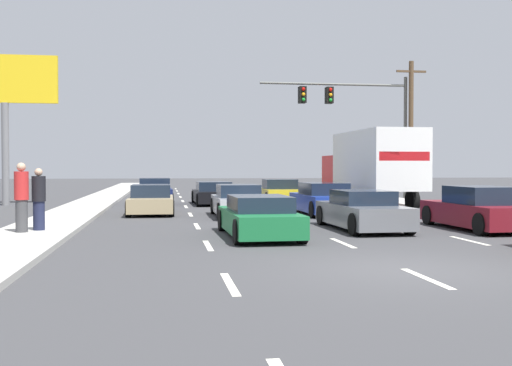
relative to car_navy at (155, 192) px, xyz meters
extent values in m
plane|color=#3D3D3F|center=(4.92, 3.76, -0.62)|extent=(140.00, 140.00, 0.00)
cube|color=#B2AFA8|center=(12.98, -1.24, -0.55)|extent=(2.22, 80.00, 0.14)
cube|color=#B2AFA8|center=(-3.14, -1.24, -0.55)|extent=(2.22, 80.00, 0.14)
cube|color=silver|center=(1.52, -22.24, -0.61)|extent=(0.14, 2.00, 0.01)
cube|color=silver|center=(1.52, -17.24, -0.61)|extent=(0.14, 2.00, 0.01)
cube|color=silver|center=(1.52, -12.24, -0.61)|extent=(0.14, 2.00, 0.01)
cube|color=silver|center=(1.52, -7.24, -0.61)|extent=(0.14, 2.00, 0.01)
cube|color=silver|center=(1.52, -2.24, -0.61)|extent=(0.14, 2.00, 0.01)
cube|color=silver|center=(1.52, 2.76, -0.61)|extent=(0.14, 2.00, 0.01)
cube|color=silver|center=(1.52, 7.76, -0.61)|extent=(0.14, 2.00, 0.01)
cube|color=silver|center=(1.52, 12.76, -0.61)|extent=(0.14, 2.00, 0.01)
cube|color=silver|center=(1.52, 17.76, -0.61)|extent=(0.14, 2.00, 0.01)
cube|color=silver|center=(1.52, 22.76, -0.61)|extent=(0.14, 2.00, 0.01)
cube|color=silver|center=(4.92, -22.24, -0.61)|extent=(0.14, 2.00, 0.01)
cube|color=silver|center=(4.92, -17.24, -0.61)|extent=(0.14, 2.00, 0.01)
cube|color=silver|center=(4.92, -12.24, -0.61)|extent=(0.14, 2.00, 0.01)
cube|color=silver|center=(4.92, -7.24, -0.61)|extent=(0.14, 2.00, 0.01)
cube|color=silver|center=(4.92, -2.24, -0.61)|extent=(0.14, 2.00, 0.01)
cube|color=silver|center=(4.92, 2.76, -0.61)|extent=(0.14, 2.00, 0.01)
cube|color=silver|center=(4.92, 7.76, -0.61)|extent=(0.14, 2.00, 0.01)
cube|color=silver|center=(4.92, 12.76, -0.61)|extent=(0.14, 2.00, 0.01)
cube|color=silver|center=(4.92, 17.76, -0.61)|extent=(0.14, 2.00, 0.01)
cube|color=silver|center=(4.92, 22.76, -0.61)|extent=(0.14, 2.00, 0.01)
cube|color=silver|center=(8.32, -17.24, -0.61)|extent=(0.14, 2.00, 0.01)
cube|color=silver|center=(8.32, -12.24, -0.61)|extent=(0.14, 2.00, 0.01)
cube|color=silver|center=(8.32, -7.24, -0.61)|extent=(0.14, 2.00, 0.01)
cube|color=silver|center=(8.32, -2.24, -0.61)|extent=(0.14, 2.00, 0.01)
cube|color=silver|center=(8.32, 2.76, -0.61)|extent=(0.14, 2.00, 0.01)
cube|color=silver|center=(8.32, 7.76, -0.61)|extent=(0.14, 2.00, 0.01)
cube|color=silver|center=(8.32, 12.76, -0.61)|extent=(0.14, 2.00, 0.01)
cube|color=silver|center=(8.32, 17.76, -0.61)|extent=(0.14, 2.00, 0.01)
cube|color=silver|center=(8.32, 22.76, -0.61)|extent=(0.14, 2.00, 0.01)
cube|color=#141E4C|center=(0.00, 0.04, -0.13)|extent=(1.80, 4.23, 0.69)
cube|color=#192333|center=(0.00, -0.14, 0.48)|extent=(1.55, 2.02, 0.53)
cylinder|color=black|center=(-0.83, 1.57, -0.30)|extent=(0.23, 0.64, 0.64)
cylinder|color=black|center=(0.76, 1.60, -0.30)|extent=(0.23, 0.64, 0.64)
cylinder|color=black|center=(-0.76, -1.52, -0.30)|extent=(0.23, 0.64, 0.64)
cylinder|color=black|center=(0.83, -1.48, -0.30)|extent=(0.23, 0.64, 0.64)
cube|color=tan|center=(-0.05, -6.75, -0.20)|extent=(1.80, 4.19, 0.56)
cube|color=#192333|center=(-0.05, -6.68, 0.34)|extent=(1.56, 2.12, 0.51)
cylinder|color=black|center=(-0.85, -5.21, -0.30)|extent=(0.23, 0.64, 0.64)
cylinder|color=black|center=(0.79, -5.22, -0.30)|extent=(0.23, 0.64, 0.64)
cylinder|color=black|center=(-0.88, -8.28, -0.30)|extent=(0.23, 0.64, 0.64)
cylinder|color=black|center=(0.75, -8.30, -0.30)|extent=(0.23, 0.64, 0.64)
cube|color=black|center=(2.98, -0.55, -0.19)|extent=(1.96, 4.61, 0.57)
cube|color=#192333|center=(2.99, -0.79, 0.33)|extent=(1.69, 2.21, 0.46)
cylinder|color=black|center=(2.07, 1.17, -0.30)|extent=(0.23, 0.64, 0.64)
cylinder|color=black|center=(3.83, 1.20, -0.30)|extent=(0.23, 0.64, 0.64)
cylinder|color=black|center=(2.14, -2.30, -0.30)|extent=(0.23, 0.64, 0.64)
cylinder|color=black|center=(3.89, -2.27, -0.30)|extent=(0.23, 0.64, 0.64)
cube|color=#B7BABF|center=(3.27, -8.61, -0.16)|extent=(1.72, 4.25, 0.64)
cube|color=#192333|center=(3.27, -8.85, 0.40)|extent=(1.51, 2.08, 0.48)
cylinder|color=black|center=(2.48, -7.04, -0.30)|extent=(0.22, 0.64, 0.64)
cylinder|color=black|center=(4.07, -7.04, -0.30)|extent=(0.22, 0.64, 0.64)
cylinder|color=black|center=(2.48, -10.18, -0.30)|extent=(0.22, 0.64, 0.64)
cylinder|color=black|center=(4.06, -10.18, -0.30)|extent=(0.22, 0.64, 0.64)
cube|color=#196B38|center=(3.04, -15.49, -0.19)|extent=(1.82, 4.57, 0.58)
cube|color=#192333|center=(3.05, -15.65, 0.31)|extent=(1.57, 2.33, 0.42)
cylinder|color=black|center=(2.20, -13.79, -0.30)|extent=(0.23, 0.64, 0.64)
cylinder|color=black|center=(3.81, -13.76, -0.30)|extent=(0.23, 0.64, 0.64)
cylinder|color=black|center=(2.27, -17.23, -0.30)|extent=(0.23, 0.64, 0.64)
cylinder|color=black|center=(3.88, -17.19, -0.30)|extent=(0.23, 0.64, 0.64)
cube|color=yellow|center=(6.57, 0.07, -0.16)|extent=(1.90, 4.16, 0.62)
cube|color=#192333|center=(6.57, -0.03, 0.40)|extent=(1.66, 1.79, 0.51)
cylinder|color=black|center=(5.71, 1.60, -0.30)|extent=(0.23, 0.64, 0.64)
cylinder|color=black|center=(7.46, 1.59, -0.30)|extent=(0.23, 0.64, 0.64)
cylinder|color=black|center=(5.69, -1.44, -0.30)|extent=(0.23, 0.64, 0.64)
cylinder|color=black|center=(7.43, -1.45, -0.30)|extent=(0.23, 0.64, 0.64)
cube|color=#1E389E|center=(6.85, -7.89, -0.14)|extent=(1.81, 4.62, 0.67)
cube|color=#192333|center=(6.85, -8.03, 0.43)|extent=(1.58, 2.31, 0.48)
cylinder|color=black|center=(6.01, -6.14, -0.30)|extent=(0.22, 0.64, 0.64)
cylinder|color=black|center=(7.67, -6.13, -0.30)|extent=(0.22, 0.64, 0.64)
cylinder|color=black|center=(6.03, -9.65, -0.30)|extent=(0.22, 0.64, 0.64)
cylinder|color=black|center=(7.69, -9.64, -0.30)|extent=(0.22, 0.64, 0.64)
cube|color=slate|center=(6.49, -14.04, -0.16)|extent=(1.82, 4.49, 0.64)
cube|color=#192333|center=(6.49, -14.07, 0.38)|extent=(1.57, 2.00, 0.43)
cylinder|color=black|center=(5.65, -12.38, -0.30)|extent=(0.23, 0.64, 0.64)
cylinder|color=black|center=(7.26, -12.35, -0.30)|extent=(0.23, 0.64, 0.64)
cylinder|color=black|center=(5.71, -15.74, -0.30)|extent=(0.23, 0.64, 0.64)
cylinder|color=black|center=(7.33, -15.71, -0.30)|extent=(0.23, 0.64, 0.64)
cube|color=white|center=(9.79, -6.18, 1.61)|extent=(2.37, 6.06, 2.54)
cube|color=red|center=(9.81, -9.18, 1.73)|extent=(2.09, 0.05, 0.36)
cube|color=red|center=(9.76, -2.04, 0.78)|extent=(2.25, 2.25, 2.20)
cylinder|color=black|center=(8.65, -2.05, -0.14)|extent=(0.31, 0.96, 0.96)
cylinder|color=black|center=(10.87, -2.03, -0.14)|extent=(0.31, 0.96, 0.96)
cylinder|color=black|center=(8.69, -7.40, -0.14)|extent=(0.31, 0.96, 0.96)
cylinder|color=black|center=(10.91, -7.38, -0.14)|extent=(0.31, 0.96, 0.96)
cube|color=maroon|center=(10.02, -14.50, -0.15)|extent=(1.78, 4.47, 0.66)
cube|color=#192333|center=(10.02, -14.71, 0.45)|extent=(1.55, 2.10, 0.53)
cylinder|color=black|center=(9.19, -12.84, -0.30)|extent=(0.23, 0.64, 0.64)
cylinder|color=black|center=(10.80, -12.82, -0.30)|extent=(0.23, 0.64, 0.64)
cylinder|color=black|center=(9.23, -16.18, -0.30)|extent=(0.23, 0.64, 0.64)
cylinder|color=#595B56|center=(14.66, 2.66, 3.01)|extent=(0.20, 0.20, 7.25)
cylinder|color=#595B56|center=(10.29, 2.66, 6.12)|extent=(8.74, 0.14, 0.14)
cube|color=black|center=(10.00, 2.66, 5.47)|extent=(0.40, 0.56, 0.95)
sphere|color=red|center=(10.00, 2.35, 5.77)|extent=(0.20, 0.20, 0.20)
sphere|color=orange|center=(10.00, 2.35, 5.47)|extent=(0.20, 0.20, 0.20)
sphere|color=green|center=(10.00, 2.35, 5.17)|extent=(0.20, 0.20, 0.20)
cube|color=black|center=(8.40, 2.66, 5.47)|extent=(0.40, 0.56, 0.95)
sphere|color=red|center=(8.40, 2.35, 5.77)|extent=(0.20, 0.20, 0.20)
sphere|color=orange|center=(8.40, 2.35, 5.47)|extent=(0.20, 0.20, 0.20)
sphere|color=green|center=(8.40, 2.35, 5.17)|extent=(0.20, 0.20, 0.20)
cylinder|color=brown|center=(14.86, 2.31, 3.45)|extent=(0.28, 0.28, 8.13)
cube|color=brown|center=(14.86, 2.31, 6.92)|extent=(1.80, 0.12, 0.12)
cylinder|color=slate|center=(-7.38, 0.19, 1.95)|extent=(0.36, 0.36, 5.14)
cube|color=yellow|center=(-7.38, 0.19, 5.72)|extent=(5.14, 0.20, 2.40)
cylinder|color=#3F3F42|center=(-3.38, -14.69, -0.03)|extent=(0.32, 0.32, 0.89)
cylinder|color=red|center=(-3.38, -14.69, 0.80)|extent=(0.38, 0.38, 0.78)
sphere|color=tan|center=(-3.38, -14.69, 1.31)|extent=(0.24, 0.24, 0.24)
cylinder|color=#1E233F|center=(-3.03, -14.18, -0.07)|extent=(0.32, 0.32, 0.81)
cylinder|color=black|center=(-3.03, -14.18, 0.69)|extent=(0.38, 0.38, 0.71)
sphere|color=tan|center=(-3.03, -14.18, 1.16)|extent=(0.22, 0.22, 0.22)
camera|label=1|loc=(0.45, -32.26, 1.30)|focal=43.33mm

